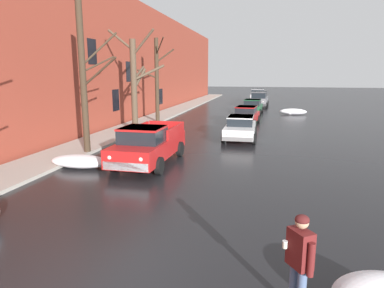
# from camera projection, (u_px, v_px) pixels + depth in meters

# --- Properties ---
(ground_plane) EXTENTS (200.00, 200.00, 0.00)m
(ground_plane) POSITION_uv_depth(u_px,v_px,m) (97.00, 274.00, 6.91)
(ground_plane) COLOR black
(left_sidewalk_slab) EXTENTS (2.51, 80.00, 0.14)m
(left_sidewalk_slab) POSITION_uv_depth(u_px,v_px,m) (133.00, 127.00, 25.51)
(left_sidewalk_slab) COLOR #A8A399
(left_sidewalk_slab) RESTS_ON ground
(brick_townhouse_facade) EXTENTS (0.63, 80.00, 10.07)m
(brick_townhouse_facade) POSITION_uv_depth(u_px,v_px,m) (108.00, 58.00, 24.89)
(brick_townhouse_facade) COLOR brown
(brick_townhouse_facade) RESTS_ON ground
(snow_bank_near_corner_left) EXTENTS (2.60, 1.25, 0.53)m
(snow_bank_near_corner_left) POSITION_uv_depth(u_px,v_px,m) (79.00, 161.00, 14.71)
(snow_bank_near_corner_left) COLOR white
(snow_bank_near_corner_left) RESTS_ON ground
(snow_bank_along_left_kerb) EXTENTS (2.54, 0.96, 0.61)m
(snow_bank_along_left_kerb) POSITION_uv_depth(u_px,v_px,m) (293.00, 112.00, 33.41)
(snow_bank_along_left_kerb) COLOR white
(snow_bank_along_left_kerb) RESTS_ON ground
(bare_tree_second_along_sidewalk) EXTENTS (2.09, 1.98, 7.39)m
(bare_tree_second_along_sidewalk) POSITION_uv_depth(u_px,v_px,m) (84.00, 78.00, 16.42)
(bare_tree_second_along_sidewalk) COLOR #382B1E
(bare_tree_second_along_sidewalk) RESTS_ON ground
(bare_tree_mid_block) EXTENTS (3.34, 2.49, 6.77)m
(bare_tree_mid_block) POSITION_uv_depth(u_px,v_px,m) (135.00, 82.00, 22.64)
(bare_tree_mid_block) COLOR #4C3D2D
(bare_tree_mid_block) RESTS_ON ground
(bare_tree_far_down_block) EXTENTS (2.78, 2.07, 6.66)m
(bare_tree_far_down_block) POSITION_uv_depth(u_px,v_px,m) (157.00, 80.00, 27.09)
(bare_tree_far_down_block) COLOR #382B1E
(bare_tree_far_down_block) RESTS_ON ground
(pickup_truck_red_approaching_near_lane) EXTENTS (2.22, 5.35, 1.76)m
(pickup_truck_red_approaching_near_lane) POSITION_uv_depth(u_px,v_px,m) (148.00, 145.00, 15.14)
(pickup_truck_red_approaching_near_lane) COLOR red
(pickup_truck_red_approaching_near_lane) RESTS_ON ground
(sedan_white_parked_kerbside_close) EXTENTS (1.98, 4.42, 1.42)m
(sedan_white_parked_kerbside_close) POSITION_uv_depth(u_px,v_px,m) (240.00, 127.00, 20.88)
(sedan_white_parked_kerbside_close) COLOR silver
(sedan_white_parked_kerbside_close) RESTS_ON ground
(sedan_red_parked_kerbside_mid) EXTENTS (2.15, 4.45, 1.42)m
(sedan_red_parked_kerbside_mid) POSITION_uv_depth(u_px,v_px,m) (246.00, 115.00, 26.96)
(sedan_red_parked_kerbside_mid) COLOR red
(sedan_red_parked_kerbside_mid) RESTS_ON ground
(sedan_green_parked_far_down_block) EXTENTS (2.15, 4.06, 1.42)m
(sedan_green_parked_far_down_block) POSITION_uv_depth(u_px,v_px,m) (252.00, 106.00, 34.15)
(sedan_green_parked_far_down_block) COLOR #1E5633
(sedan_green_parked_far_down_block) RESTS_ON ground
(suv_grey_queued_behind_truck) EXTENTS (2.24, 4.82, 1.82)m
(suv_grey_queued_behind_truck) POSITION_uv_depth(u_px,v_px,m) (259.00, 99.00, 41.00)
(suv_grey_queued_behind_truck) COLOR slate
(suv_grey_queued_behind_truck) RESTS_ON ground
(suv_silver_at_far_intersection) EXTENTS (2.21, 4.87, 1.82)m
(suv_silver_at_far_intersection) POSITION_uv_depth(u_px,v_px,m) (258.00, 95.00, 48.21)
(suv_silver_at_far_intersection) COLOR #B7B7BC
(suv_silver_at_far_intersection) RESTS_ON ground
(pedestrian_with_coffee) EXTENTS (0.53, 0.58, 1.76)m
(pedestrian_with_coffee) POSITION_uv_depth(u_px,v_px,m) (300.00, 257.00, 5.59)
(pedestrian_with_coffee) COLOR slate
(pedestrian_with_coffee) RESTS_ON ground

